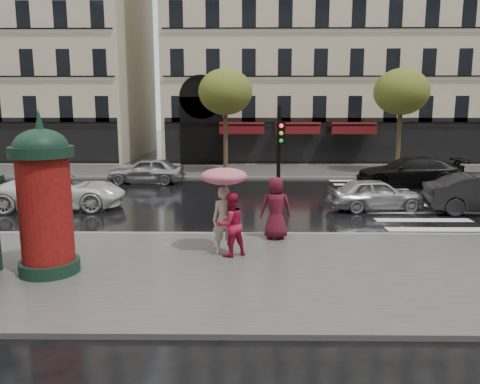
{
  "coord_description": "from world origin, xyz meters",
  "views": [
    {
      "loc": [
        -0.75,
        -11.9,
        4.17
      ],
      "look_at": [
        -0.9,
        1.5,
        1.77
      ],
      "focal_mm": 35.0,
      "sensor_mm": 36.0,
      "label": 1
    }
  ],
  "objects_px": {
    "man_burgundy": "(276,208)",
    "woman_umbrella": "(224,195)",
    "traffic_light": "(279,159)",
    "car_silver": "(375,194)",
    "woman_red": "(231,224)",
    "morris_column": "(45,196)",
    "car_white": "(61,191)",
    "car_black": "(409,172)",
    "car_far_silver": "(146,171)"
  },
  "relations": [
    {
      "from": "man_burgundy",
      "to": "woman_umbrella",
      "type": "bearing_deg",
      "value": 39.37
    },
    {
      "from": "traffic_light",
      "to": "car_silver",
      "type": "distance_m",
      "value": 6.56
    },
    {
      "from": "woman_red",
      "to": "morris_column",
      "type": "bearing_deg",
      "value": -13.54
    },
    {
      "from": "car_white",
      "to": "car_black",
      "type": "distance_m",
      "value": 17.65
    },
    {
      "from": "woman_red",
      "to": "car_black",
      "type": "distance_m",
      "value": 15.65
    },
    {
      "from": "woman_umbrella",
      "to": "morris_column",
      "type": "relative_size",
      "value": 0.62
    },
    {
      "from": "car_silver",
      "to": "car_far_silver",
      "type": "xyz_separation_m",
      "value": [
        -10.96,
        6.86,
        0.06
      ]
    },
    {
      "from": "car_black",
      "to": "car_far_silver",
      "type": "relative_size",
      "value": 1.3
    },
    {
      "from": "woman_umbrella",
      "to": "traffic_light",
      "type": "relative_size",
      "value": 0.61
    },
    {
      "from": "man_burgundy",
      "to": "car_far_silver",
      "type": "distance_m",
      "value": 13.39
    },
    {
      "from": "woman_red",
      "to": "morris_column",
      "type": "height_order",
      "value": "morris_column"
    },
    {
      "from": "morris_column",
      "to": "car_black",
      "type": "height_order",
      "value": "morris_column"
    },
    {
      "from": "traffic_light",
      "to": "car_silver",
      "type": "height_order",
      "value": "traffic_light"
    },
    {
      "from": "traffic_light",
      "to": "car_white",
      "type": "distance_m",
      "value": 10.19
    },
    {
      "from": "woman_umbrella",
      "to": "morris_column",
      "type": "xyz_separation_m",
      "value": [
        -4.31,
        -1.69,
        0.28
      ]
    },
    {
      "from": "car_silver",
      "to": "car_white",
      "type": "relative_size",
      "value": 0.73
    },
    {
      "from": "woman_umbrella",
      "to": "car_black",
      "type": "relative_size",
      "value": 0.45
    },
    {
      "from": "traffic_light",
      "to": "car_white",
      "type": "xyz_separation_m",
      "value": [
        -8.85,
        4.67,
        -1.88
      ]
    },
    {
      "from": "car_far_silver",
      "to": "man_burgundy",
      "type": "bearing_deg",
      "value": 29.69
    },
    {
      "from": "woman_umbrella",
      "to": "car_far_silver",
      "type": "xyz_separation_m",
      "value": [
        -4.97,
        13.15,
        -1.05
      ]
    },
    {
      "from": "morris_column",
      "to": "traffic_light",
      "type": "xyz_separation_m",
      "value": [
        5.96,
        3.48,
        0.57
      ]
    },
    {
      "from": "woman_red",
      "to": "morris_column",
      "type": "relative_size",
      "value": 0.44
    },
    {
      "from": "car_silver",
      "to": "car_black",
      "type": "xyz_separation_m",
      "value": [
        3.46,
        6.01,
        0.14
      ]
    },
    {
      "from": "woman_umbrella",
      "to": "car_silver",
      "type": "height_order",
      "value": "woman_umbrella"
    },
    {
      "from": "car_far_silver",
      "to": "car_black",
      "type": "bearing_deg",
      "value": 87.19
    },
    {
      "from": "man_burgundy",
      "to": "car_far_silver",
      "type": "relative_size",
      "value": 0.46
    },
    {
      "from": "woman_red",
      "to": "traffic_light",
      "type": "height_order",
      "value": "traffic_light"
    },
    {
      "from": "car_black",
      "to": "woman_red",
      "type": "bearing_deg",
      "value": -32.08
    },
    {
      "from": "car_silver",
      "to": "car_far_silver",
      "type": "height_order",
      "value": "car_far_silver"
    },
    {
      "from": "morris_column",
      "to": "car_silver",
      "type": "height_order",
      "value": "morris_column"
    },
    {
      "from": "woman_red",
      "to": "man_burgundy",
      "type": "relative_size",
      "value": 0.9
    },
    {
      "from": "morris_column",
      "to": "car_silver",
      "type": "xyz_separation_m",
      "value": [
        10.3,
        7.99,
        -1.39
      ]
    },
    {
      "from": "morris_column",
      "to": "car_far_silver",
      "type": "bearing_deg",
      "value": 92.54
    },
    {
      "from": "woman_umbrella",
      "to": "man_burgundy",
      "type": "distance_m",
      "value": 2.23
    },
    {
      "from": "man_burgundy",
      "to": "car_far_silver",
      "type": "bearing_deg",
      "value": -64.91
    },
    {
      "from": "car_white",
      "to": "car_far_silver",
      "type": "relative_size",
      "value": 1.25
    },
    {
      "from": "morris_column",
      "to": "car_far_silver",
      "type": "relative_size",
      "value": 0.95
    },
    {
      "from": "woman_red",
      "to": "traffic_light",
      "type": "xyz_separation_m",
      "value": [
        1.47,
        2.09,
        1.61
      ]
    },
    {
      "from": "morris_column",
      "to": "car_black",
      "type": "bearing_deg",
      "value": 45.49
    },
    {
      "from": "woman_red",
      "to": "car_silver",
      "type": "distance_m",
      "value": 8.8
    },
    {
      "from": "woman_red",
      "to": "car_silver",
      "type": "height_order",
      "value": "woman_red"
    },
    {
      "from": "car_silver",
      "to": "car_black",
      "type": "relative_size",
      "value": 0.7
    },
    {
      "from": "woman_red",
      "to": "car_white",
      "type": "relative_size",
      "value": 0.33
    },
    {
      "from": "woman_red",
      "to": "woman_umbrella",
      "type": "bearing_deg",
      "value": -89.83
    },
    {
      "from": "car_white",
      "to": "car_black",
      "type": "bearing_deg",
      "value": -75.01
    },
    {
      "from": "woman_umbrella",
      "to": "traffic_light",
      "type": "bearing_deg",
      "value": 47.21
    },
    {
      "from": "woman_red",
      "to": "car_black",
      "type": "height_order",
      "value": "woman_red"
    },
    {
      "from": "woman_umbrella",
      "to": "man_burgundy",
      "type": "relative_size",
      "value": 1.27
    },
    {
      "from": "traffic_light",
      "to": "morris_column",
      "type": "bearing_deg",
      "value": -149.76
    },
    {
      "from": "morris_column",
      "to": "car_white",
      "type": "relative_size",
      "value": 0.76
    }
  ]
}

